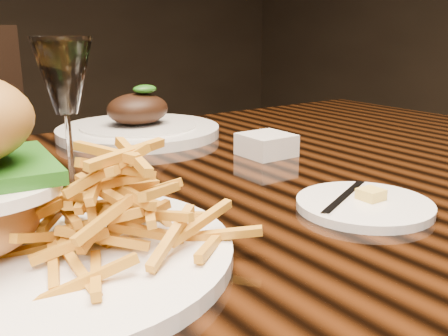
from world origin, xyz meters
TOP-DOWN VIEW (x-y plane):
  - dining_table at (0.00, 0.00)m, footprint 1.60×0.90m
  - burger_plate at (-0.20, -0.12)m, footprint 0.33×0.33m
  - side_saucer at (0.15, -0.19)m, footprint 0.15×0.15m
  - ramekin at (0.22, 0.07)m, footprint 0.08×0.08m
  - wine_glass at (-0.11, 0.05)m, footprint 0.07×0.07m
  - far_dish at (0.12, 0.32)m, footprint 0.30×0.30m

SIDE VIEW (x-z plane):
  - dining_table at x=0.00m, z-range 0.30..1.05m
  - side_saucer at x=0.15m, z-range 0.74..0.77m
  - ramekin at x=0.22m, z-range 0.75..0.78m
  - far_dish at x=0.12m, z-range 0.72..0.82m
  - burger_plate at x=-0.20m, z-range 0.70..0.92m
  - wine_glass at x=-0.11m, z-range 0.79..0.99m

